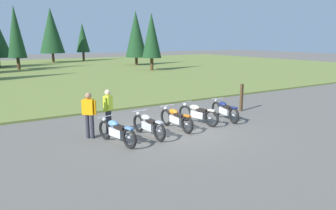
{
  "coord_description": "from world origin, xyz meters",
  "views": [
    {
      "loc": [
        -6.57,
        -10.04,
        3.52
      ],
      "look_at": [
        0.0,
        0.6,
        0.9
      ],
      "focal_mm": 33.74,
      "sensor_mm": 36.0,
      "label": 1
    }
  ],
  "objects_px": {
    "motorcycle_sky_blue": "(116,131)",
    "rider_near_row_end": "(89,113)",
    "motorcycle_navy": "(225,110)",
    "rider_checking_bike": "(108,108)",
    "motorcycle_silver": "(148,125)",
    "trail_marker_post": "(241,98)",
    "motorcycle_orange": "(176,119)",
    "motorcycle_cream": "(198,114)"
  },
  "relations": [
    {
      "from": "motorcycle_sky_blue",
      "to": "rider_near_row_end",
      "type": "height_order",
      "value": "rider_near_row_end"
    },
    {
      "from": "motorcycle_orange",
      "to": "rider_near_row_end",
      "type": "height_order",
      "value": "rider_near_row_end"
    },
    {
      "from": "motorcycle_silver",
      "to": "motorcycle_cream",
      "type": "distance_m",
      "value": 2.67
    },
    {
      "from": "rider_checking_bike",
      "to": "trail_marker_post",
      "type": "height_order",
      "value": "rider_checking_bike"
    },
    {
      "from": "motorcycle_navy",
      "to": "rider_near_row_end",
      "type": "height_order",
      "value": "rider_near_row_end"
    },
    {
      "from": "motorcycle_navy",
      "to": "motorcycle_sky_blue",
      "type": "bearing_deg",
      "value": -174.14
    },
    {
      "from": "motorcycle_silver",
      "to": "rider_checking_bike",
      "type": "height_order",
      "value": "rider_checking_bike"
    },
    {
      "from": "motorcycle_silver",
      "to": "trail_marker_post",
      "type": "relative_size",
      "value": 1.55
    },
    {
      "from": "motorcycle_sky_blue",
      "to": "motorcycle_silver",
      "type": "distance_m",
      "value": 1.32
    },
    {
      "from": "motorcycle_sky_blue",
      "to": "motorcycle_orange",
      "type": "bearing_deg",
      "value": 8.71
    },
    {
      "from": "motorcycle_sky_blue",
      "to": "rider_checking_bike",
      "type": "bearing_deg",
      "value": 79.28
    },
    {
      "from": "motorcycle_silver",
      "to": "rider_near_row_end",
      "type": "xyz_separation_m",
      "value": [
        -1.88,
        0.93,
        0.51
      ]
    },
    {
      "from": "motorcycle_cream",
      "to": "trail_marker_post",
      "type": "distance_m",
      "value": 3.41
    },
    {
      "from": "motorcycle_sky_blue",
      "to": "rider_near_row_end",
      "type": "bearing_deg",
      "value": 118.1
    },
    {
      "from": "motorcycle_silver",
      "to": "rider_checking_bike",
      "type": "distance_m",
      "value": 1.7
    },
    {
      "from": "motorcycle_sky_blue",
      "to": "motorcycle_navy",
      "type": "height_order",
      "value": "same"
    },
    {
      "from": "motorcycle_orange",
      "to": "rider_checking_bike",
      "type": "bearing_deg",
      "value": 158.07
    },
    {
      "from": "motorcycle_silver",
      "to": "trail_marker_post",
      "type": "bearing_deg",
      "value": 12.26
    },
    {
      "from": "motorcycle_silver",
      "to": "motorcycle_sky_blue",
      "type": "bearing_deg",
      "value": -173.69
    },
    {
      "from": "motorcycle_sky_blue",
      "to": "motorcycle_silver",
      "type": "relative_size",
      "value": 0.98
    },
    {
      "from": "motorcycle_silver",
      "to": "motorcycle_orange",
      "type": "distance_m",
      "value": 1.41
    },
    {
      "from": "motorcycle_sky_blue",
      "to": "motorcycle_navy",
      "type": "relative_size",
      "value": 0.99
    },
    {
      "from": "motorcycle_navy",
      "to": "trail_marker_post",
      "type": "relative_size",
      "value": 1.55
    },
    {
      "from": "motorcycle_orange",
      "to": "motorcycle_navy",
      "type": "bearing_deg",
      "value": 2.96
    },
    {
      "from": "rider_checking_bike",
      "to": "rider_near_row_end",
      "type": "xyz_separation_m",
      "value": [
        -0.84,
        -0.31,
        0.0
      ]
    },
    {
      "from": "rider_near_row_end",
      "to": "motorcycle_orange",
      "type": "bearing_deg",
      "value": -11.49
    },
    {
      "from": "rider_near_row_end",
      "to": "trail_marker_post",
      "type": "bearing_deg",
      "value": 2.61
    },
    {
      "from": "motorcycle_orange",
      "to": "motorcycle_cream",
      "type": "height_order",
      "value": "same"
    },
    {
      "from": "motorcycle_silver",
      "to": "motorcycle_cream",
      "type": "bearing_deg",
      "value": 10.55
    },
    {
      "from": "motorcycle_orange",
      "to": "rider_near_row_end",
      "type": "bearing_deg",
      "value": 168.51
    },
    {
      "from": "rider_near_row_end",
      "to": "motorcycle_sky_blue",
      "type": "bearing_deg",
      "value": -61.9
    },
    {
      "from": "motorcycle_navy",
      "to": "rider_near_row_end",
      "type": "xyz_separation_m",
      "value": [
        -5.93,
        0.53,
        0.51
      ]
    },
    {
      "from": "motorcycle_navy",
      "to": "rider_checking_bike",
      "type": "distance_m",
      "value": 5.19
    },
    {
      "from": "rider_near_row_end",
      "to": "trail_marker_post",
      "type": "height_order",
      "value": "rider_near_row_end"
    },
    {
      "from": "trail_marker_post",
      "to": "rider_near_row_end",
      "type": "bearing_deg",
      "value": -177.39
    },
    {
      "from": "motorcycle_cream",
      "to": "motorcycle_navy",
      "type": "xyz_separation_m",
      "value": [
        1.42,
        -0.08,
        0.0
      ]
    },
    {
      "from": "motorcycle_cream",
      "to": "trail_marker_post",
      "type": "relative_size",
      "value": 1.52
    },
    {
      "from": "motorcycle_orange",
      "to": "motorcycle_cream",
      "type": "xyz_separation_m",
      "value": [
        1.24,
        0.22,
        0.0
      ]
    },
    {
      "from": "motorcycle_orange",
      "to": "rider_checking_bike",
      "type": "height_order",
      "value": "rider_checking_bike"
    },
    {
      "from": "motorcycle_silver",
      "to": "rider_near_row_end",
      "type": "relative_size",
      "value": 1.26
    },
    {
      "from": "motorcycle_sky_blue",
      "to": "rider_near_row_end",
      "type": "distance_m",
      "value": 1.32
    },
    {
      "from": "motorcycle_cream",
      "to": "rider_checking_bike",
      "type": "relative_size",
      "value": 1.23
    }
  ]
}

